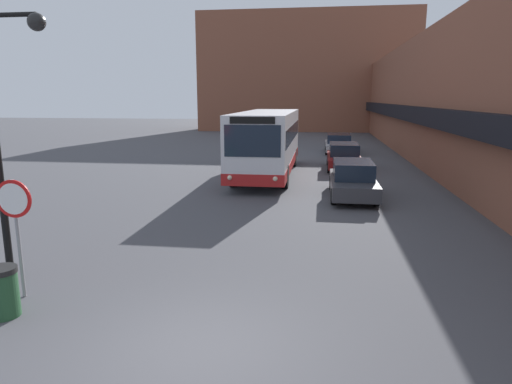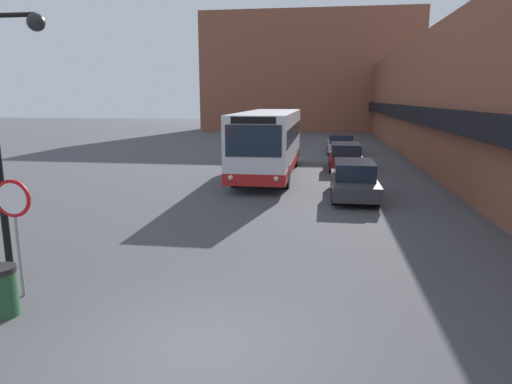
{
  "view_description": "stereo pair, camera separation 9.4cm",
  "coord_description": "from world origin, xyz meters",
  "px_view_note": "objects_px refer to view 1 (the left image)",
  "views": [
    {
      "loc": [
        1.82,
        -6.45,
        3.99
      ],
      "look_at": [
        -0.0,
        6.58,
        1.27
      ],
      "focal_mm": 32.0,
      "sensor_mm": 36.0,
      "label": 1
    },
    {
      "loc": [
        1.91,
        -6.44,
        3.99
      ],
      "look_at": [
        -0.0,
        6.58,
        1.27
      ],
      "focal_mm": 32.0,
      "sensor_mm": 36.0,
      "label": 2
    }
  ],
  "objects_px": {
    "parked_car_middle": "(344,156)",
    "stop_sign": "(15,213)",
    "parked_car_front": "(353,179)",
    "trash_bin": "(2,292)",
    "parked_car_back": "(338,143)",
    "street_lamp": "(6,116)",
    "city_bus": "(268,141)"
  },
  "relations": [
    {
      "from": "parked_car_middle",
      "to": "stop_sign",
      "type": "distance_m",
      "value": 19.77
    },
    {
      "from": "parked_car_front",
      "to": "parked_car_middle",
      "type": "bearing_deg",
      "value": 90.0
    },
    {
      "from": "trash_bin",
      "to": "parked_car_back",
      "type": "bearing_deg",
      "value": 75.3
    },
    {
      "from": "parked_car_front",
      "to": "street_lamp",
      "type": "xyz_separation_m",
      "value": [
        -7.97,
        -9.78,
        2.9
      ]
    },
    {
      "from": "city_bus",
      "to": "parked_car_back",
      "type": "xyz_separation_m",
      "value": [
        4.05,
        10.74,
        -1.09
      ]
    },
    {
      "from": "parked_car_middle",
      "to": "stop_sign",
      "type": "xyz_separation_m",
      "value": [
        -7.29,
        -18.35,
        1.04
      ]
    },
    {
      "from": "stop_sign",
      "to": "street_lamp",
      "type": "height_order",
      "value": "street_lamp"
    },
    {
      "from": "street_lamp",
      "to": "trash_bin",
      "type": "xyz_separation_m",
      "value": [
        0.85,
        -1.78,
        -3.15
      ]
    },
    {
      "from": "street_lamp",
      "to": "stop_sign",
      "type": "bearing_deg",
      "value": -54.86
    },
    {
      "from": "city_bus",
      "to": "parked_car_front",
      "type": "distance_m",
      "value": 6.37
    },
    {
      "from": "trash_bin",
      "to": "parked_car_front",
      "type": "bearing_deg",
      "value": 58.4
    },
    {
      "from": "parked_car_front",
      "to": "parked_car_back",
      "type": "bearing_deg",
      "value": 90.0
    },
    {
      "from": "parked_car_back",
      "to": "stop_sign",
      "type": "height_order",
      "value": "stop_sign"
    },
    {
      "from": "parked_car_front",
      "to": "trash_bin",
      "type": "xyz_separation_m",
      "value": [
        -7.11,
        -11.56,
        -0.25
      ]
    },
    {
      "from": "parked_car_front",
      "to": "parked_car_middle",
      "type": "distance_m",
      "value": 7.6
    },
    {
      "from": "parked_car_middle",
      "to": "parked_car_back",
      "type": "height_order",
      "value": "parked_car_middle"
    },
    {
      "from": "street_lamp",
      "to": "parked_car_middle",
      "type": "bearing_deg",
      "value": 65.38
    },
    {
      "from": "parked_car_middle",
      "to": "street_lamp",
      "type": "relative_size",
      "value": 0.83
    },
    {
      "from": "parked_car_front",
      "to": "stop_sign",
      "type": "xyz_separation_m",
      "value": [
        -7.29,
        -10.74,
        1.04
      ]
    },
    {
      "from": "city_bus",
      "to": "parked_car_back",
      "type": "height_order",
      "value": "city_bus"
    },
    {
      "from": "parked_car_front",
      "to": "street_lamp",
      "type": "relative_size",
      "value": 0.8
    },
    {
      "from": "parked_car_back",
      "to": "street_lamp",
      "type": "xyz_separation_m",
      "value": [
        -7.97,
        -25.33,
        2.93
      ]
    },
    {
      "from": "parked_car_front",
      "to": "parked_car_back",
      "type": "relative_size",
      "value": 0.99
    },
    {
      "from": "trash_bin",
      "to": "parked_car_middle",
      "type": "bearing_deg",
      "value": 69.64
    },
    {
      "from": "parked_car_back",
      "to": "trash_bin",
      "type": "bearing_deg",
      "value": -104.7
    },
    {
      "from": "parked_car_back",
      "to": "city_bus",
      "type": "bearing_deg",
      "value": -110.67
    },
    {
      "from": "parked_car_middle",
      "to": "street_lamp",
      "type": "distance_m",
      "value": 19.34
    },
    {
      "from": "parked_car_front",
      "to": "parked_car_back",
      "type": "distance_m",
      "value": 15.54
    },
    {
      "from": "city_bus",
      "to": "trash_bin",
      "type": "xyz_separation_m",
      "value": [
        -3.06,
        -16.36,
        -1.3
      ]
    },
    {
      "from": "parked_car_middle",
      "to": "street_lamp",
      "type": "xyz_separation_m",
      "value": [
        -7.97,
        -17.39,
        2.89
      ]
    },
    {
      "from": "parked_car_front",
      "to": "street_lamp",
      "type": "height_order",
      "value": "street_lamp"
    },
    {
      "from": "city_bus",
      "to": "parked_car_back",
      "type": "bearing_deg",
      "value": 69.33
    }
  ]
}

